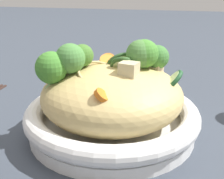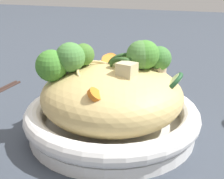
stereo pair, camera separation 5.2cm
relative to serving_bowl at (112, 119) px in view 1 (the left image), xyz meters
name	(u,v)px [view 1 (the left image)]	position (x,y,z in m)	size (l,w,h in m)	color
ground_plane	(112,133)	(0.00, 0.00, -0.03)	(3.00, 3.00, 0.00)	#373E49
serving_bowl	(112,119)	(0.00, 0.00, 0.00)	(0.28, 0.28, 0.05)	white
noodle_heap	(112,95)	(0.00, 0.00, 0.04)	(0.22, 0.22, 0.10)	tan
broccoli_florets	(104,59)	(-0.01, 0.00, 0.10)	(0.21, 0.13, 0.07)	#9CBD76
carrot_coins	(91,69)	(-0.03, 0.00, 0.08)	(0.10, 0.14, 0.03)	orange
zucchini_slices	(137,69)	(0.04, 0.01, 0.08)	(0.13, 0.07, 0.06)	beige
chicken_chunks	(112,65)	(0.00, 0.01, 0.09)	(0.16, 0.10, 0.03)	beige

